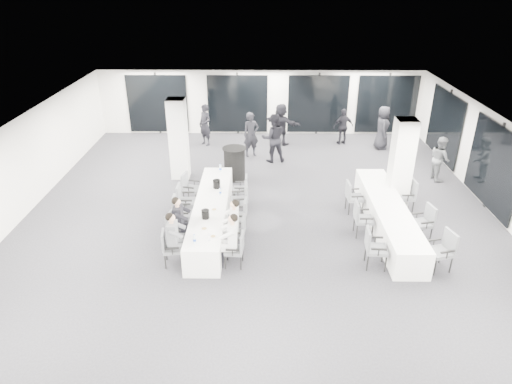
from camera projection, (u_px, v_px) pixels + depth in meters
room at (289, 163)px, 13.71m from camera, size 14.04×16.04×2.84m
column_left at (179, 139)px, 15.61m from camera, size 0.60×0.60×2.80m
column_right at (401, 165)px, 13.57m from camera, size 0.60×0.60×2.80m
banquet_table_main at (211, 214)px, 12.94m from camera, size 0.90×5.00×0.75m
banquet_table_side at (388, 216)px, 12.83m from camera, size 0.90×5.00×0.75m
cocktail_table at (235, 163)px, 15.79m from camera, size 0.83×0.83×1.15m
chair_main_left_near at (169, 246)px, 11.16m from camera, size 0.52×0.56×0.93m
chair_main_left_second at (175, 227)px, 11.93m from camera, size 0.59×0.62×0.97m
chair_main_left_mid at (180, 211)px, 12.64m from camera, size 0.54×0.60×1.03m
chair_main_left_fourth at (184, 199)px, 13.33m from camera, size 0.52×0.58×1.03m
chair_main_left_far at (189, 186)px, 14.20m from camera, size 0.58×0.61×0.96m
chair_main_right_near at (237, 247)px, 11.12m from camera, size 0.49×0.54×0.91m
chair_main_right_second at (239, 231)px, 11.78m from camera, size 0.52×0.57×0.95m
chair_main_right_mid at (240, 214)px, 12.51m from camera, size 0.55×0.61×1.03m
chair_main_right_fourth at (241, 198)px, 13.43m from camera, size 0.56×0.61×1.00m
chair_main_right_far at (242, 187)px, 14.26m from camera, size 0.45×0.50×0.87m
chair_side_left_near at (373, 246)px, 11.06m from camera, size 0.56×0.61×1.03m
chair_side_left_mid at (361, 217)px, 12.41m from camera, size 0.50×0.57×1.00m
chair_side_left_far at (352, 195)px, 13.62m from camera, size 0.52×0.58×0.98m
chair_side_right_near at (444, 248)px, 10.97m from camera, size 0.63×0.66×1.02m
chair_side_right_mid at (425, 220)px, 12.24m from camera, size 0.59×0.62×0.99m
chair_side_right_far at (408, 194)px, 13.65m from camera, size 0.54×0.59×1.02m
seated_guest_a at (175, 236)px, 11.04m from camera, size 0.50×0.38×1.44m
seated_guest_b at (181, 219)px, 11.80m from camera, size 0.50×0.38×1.44m
seated_guest_c at (230, 237)px, 11.00m from camera, size 0.50×0.38×1.44m
seated_guest_d at (232, 221)px, 11.67m from camera, size 0.50×0.38×1.44m
standing_guest_a at (251, 132)px, 17.61m from camera, size 0.90×0.83×1.98m
standing_guest_b at (273, 135)px, 17.07m from camera, size 1.11×0.78×2.11m
standing_guest_d at (343, 124)px, 18.89m from camera, size 1.11×0.78×1.71m
standing_guest_e at (383, 125)px, 18.38m from camera, size 0.68×1.01×1.99m
standing_guest_f at (281, 122)px, 18.81m from camera, size 1.90×1.56×1.97m
standing_guest_g at (205, 122)px, 18.76m from camera, size 0.91×0.90×1.94m
standing_guest_h at (440, 156)px, 15.65m from camera, size 0.61×0.90×1.75m
ice_bucket_near at (205, 214)px, 11.91m from camera, size 0.21×0.21×0.24m
ice_bucket_far at (217, 184)px, 13.57m from camera, size 0.22×0.22×0.25m
water_bottle_a at (194, 239)px, 10.81m from camera, size 0.07×0.07×0.23m
water_bottle_b at (220, 192)px, 13.16m from camera, size 0.06×0.06×0.20m
water_bottle_c at (220, 168)px, 14.67m from camera, size 0.08×0.08×0.24m
plate_a at (204, 229)px, 11.46m from camera, size 0.21×0.21×0.03m
plate_b at (213, 236)px, 11.12m from camera, size 0.20×0.20×0.03m
plate_c at (214, 210)px, 12.37m from camera, size 0.20×0.20×0.03m
wine_glass at (209, 235)px, 10.91m from camera, size 0.08×0.08×0.20m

